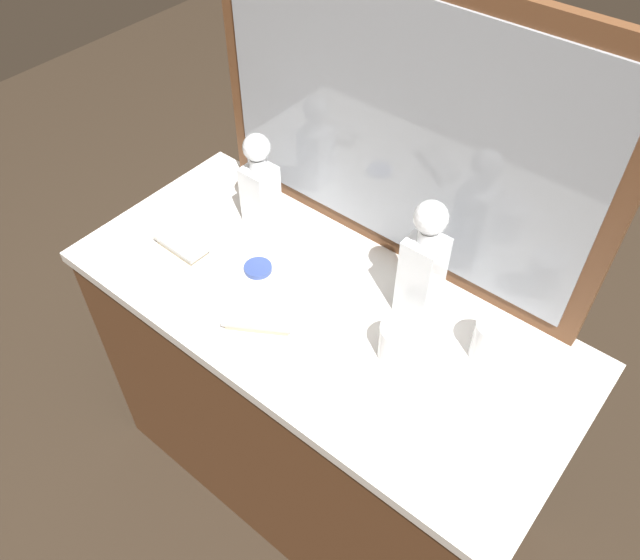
{
  "coord_description": "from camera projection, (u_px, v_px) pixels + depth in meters",
  "views": [
    {
      "loc": [
        0.59,
        -0.73,
        1.88
      ],
      "look_at": [
        0.0,
        0.0,
        0.89
      ],
      "focal_mm": 35.5,
      "sensor_mm": 36.0,
      "label": 1
    }
  ],
  "objects": [
    {
      "name": "ground_plane",
      "position": [
        320.0,
        473.0,
        2.01
      ],
      "size": [
        6.0,
        6.0,
        0.0
      ],
      "primitive_type": "plane",
      "color": "#2D2319"
    },
    {
      "name": "dresser",
      "position": [
        320.0,
        403.0,
        1.72
      ],
      "size": [
        1.19,
        0.55,
        0.81
      ],
      "color": "brown",
      "rests_on": "ground_plane"
    },
    {
      "name": "dresser_mirror",
      "position": [
        397.0,
        130.0,
        1.32
      ],
      "size": [
        0.98,
        0.03,
        0.66
      ],
      "color": "brown",
      "rests_on": "dresser"
    },
    {
      "name": "crystal_decanter_left",
      "position": [
        260.0,
        188.0,
        1.55
      ],
      "size": [
        0.07,
        0.07,
        0.25
      ],
      "color": "white",
      "rests_on": "dresser"
    },
    {
      "name": "crystal_decanter_center",
      "position": [
        422.0,
        270.0,
        1.33
      ],
      "size": [
        0.08,
        0.08,
        0.3
      ],
      "color": "white",
      "rests_on": "dresser"
    },
    {
      "name": "crystal_tumbler_rear",
      "position": [
        398.0,
        343.0,
        1.3
      ],
      "size": [
        0.08,
        0.08,
        0.09
      ],
      "color": "white",
      "rests_on": "dresser"
    },
    {
      "name": "crystal_tumbler_center",
      "position": [
        491.0,
        342.0,
        1.29
      ],
      "size": [
        0.08,
        0.08,
        0.1
      ],
      "color": "white",
      "rests_on": "dresser"
    },
    {
      "name": "silver_brush_front",
      "position": [
        258.0,
        321.0,
        1.37
      ],
      "size": [
        0.16,
        0.13,
        0.02
      ],
      "color": "#B7A88C",
      "rests_on": "dresser"
    },
    {
      "name": "silver_brush_left",
      "position": [
        182.0,
        245.0,
        1.54
      ],
      "size": [
        0.14,
        0.06,
        0.02
      ],
      "color": "#B7A88C",
      "rests_on": "dresser"
    },
    {
      "name": "porcelain_dish",
      "position": [
        258.0,
        268.0,
        1.49
      ],
      "size": [
        0.07,
        0.07,
        0.01
      ],
      "color": "#33478C",
      "rests_on": "dresser"
    }
  ]
}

